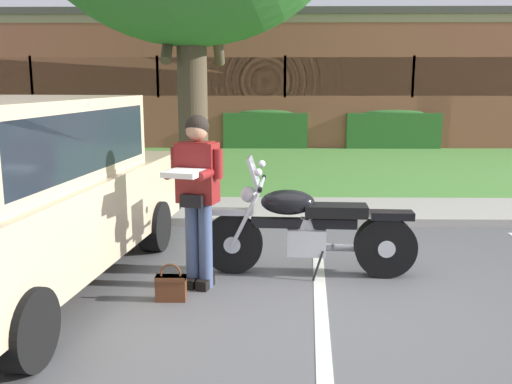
% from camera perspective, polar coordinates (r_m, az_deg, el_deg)
% --- Properties ---
extents(ground_plane, '(140.00, 140.00, 0.00)m').
position_cam_1_polar(ground_plane, '(5.45, 6.44, -10.63)').
color(ground_plane, '#565659').
extents(curb_strip, '(60.00, 0.20, 0.12)m').
position_cam_1_polar(curb_strip, '(8.06, 4.61, -2.96)').
color(curb_strip, '#ADA89E').
rests_on(curb_strip, ground).
extents(concrete_walk, '(60.00, 1.50, 0.08)m').
position_cam_1_polar(concrete_walk, '(8.89, 4.26, -1.75)').
color(concrete_walk, '#ADA89E').
rests_on(concrete_walk, ground).
extents(grass_lawn, '(60.00, 7.59, 0.06)m').
position_cam_1_polar(grass_lawn, '(13.36, 3.16, 2.54)').
color(grass_lawn, '#518E3D').
rests_on(grass_lawn, ground).
extents(stall_stripe_0, '(0.45, 4.40, 0.01)m').
position_cam_1_polar(stall_stripe_0, '(5.99, -19.88, -9.17)').
color(stall_stripe_0, silver).
rests_on(stall_stripe_0, ground).
extents(stall_stripe_1, '(0.45, 4.40, 0.01)m').
position_cam_1_polar(stall_stripe_1, '(5.64, 6.47, -9.84)').
color(stall_stripe_1, silver).
rests_on(stall_stripe_1, ground).
extents(motorcycle, '(2.24, 0.82, 1.26)m').
position_cam_1_polar(motorcycle, '(5.95, 6.08, -3.80)').
color(motorcycle, black).
rests_on(motorcycle, ground).
extents(rider_person, '(0.55, 0.65, 1.70)m').
position_cam_1_polar(rider_person, '(5.47, -5.97, 0.44)').
color(rider_person, black).
rests_on(rider_person, ground).
extents(handbag, '(0.28, 0.13, 0.36)m').
position_cam_1_polar(handbag, '(5.39, -8.58, -9.32)').
color(handbag, '#562D19').
rests_on(handbag, ground).
extents(parked_suv_adjacent, '(2.47, 5.02, 1.86)m').
position_cam_1_polar(parked_suv_adjacent, '(5.82, -23.42, -0.28)').
color(parked_suv_adjacent, tan).
rests_on(parked_suv_adjacent, ground).
extents(hedge_left, '(2.49, 0.90, 1.24)m').
position_cam_1_polar(hedge_left, '(17.19, 0.94, 6.54)').
color(hedge_left, '#336B2D').
rests_on(hedge_left, ground).
extents(hedge_center_left, '(2.78, 0.90, 1.24)m').
position_cam_1_polar(hedge_center_left, '(17.60, 13.46, 6.35)').
color(hedge_center_left, '#336B2D').
rests_on(hedge_center_left, ground).
extents(brick_building, '(22.15, 11.12, 4.11)m').
position_cam_1_polar(brick_building, '(22.33, 2.45, 11.19)').
color(brick_building, '#93513D').
rests_on(brick_building, ground).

